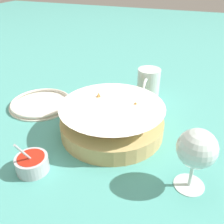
% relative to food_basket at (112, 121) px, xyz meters
% --- Properties ---
extents(ground_plane, '(4.00, 4.00, 0.00)m').
position_rel_food_basket_xyz_m(ground_plane, '(-0.03, 0.02, -0.04)').
color(ground_plane, teal).
extents(food_basket, '(0.27, 0.27, 0.09)m').
position_rel_food_basket_xyz_m(food_basket, '(0.00, 0.00, 0.00)').
color(food_basket, tan).
rests_on(food_basket, ground_plane).
extents(sauce_cup, '(0.07, 0.07, 0.09)m').
position_rel_food_basket_xyz_m(sauce_cup, '(0.19, -0.11, -0.02)').
color(sauce_cup, '#B7B7BC').
rests_on(sauce_cup, ground_plane).
extents(wine_glass, '(0.08, 0.08, 0.13)m').
position_rel_food_basket_xyz_m(wine_glass, '(0.12, 0.21, 0.06)').
color(wine_glass, silver).
rests_on(wine_glass, ground_plane).
extents(beer_mug, '(0.11, 0.07, 0.10)m').
position_rel_food_basket_xyz_m(beer_mug, '(-0.21, 0.04, 0.01)').
color(beer_mug, silver).
rests_on(beer_mug, ground_plane).
extents(side_plate, '(0.20, 0.20, 0.01)m').
position_rel_food_basket_xyz_m(side_plate, '(-0.05, -0.26, -0.03)').
color(side_plate, silver).
rests_on(side_plate, ground_plane).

